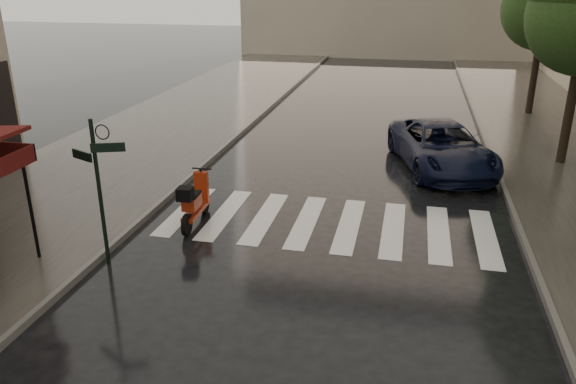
% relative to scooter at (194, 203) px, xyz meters
% --- Properties ---
extents(ground, '(120.00, 120.00, 0.00)m').
position_rel_scooter_xyz_m(ground, '(0.14, -5.25, -0.56)').
color(ground, black).
rests_on(ground, ground).
extents(sidewalk_near, '(6.00, 60.00, 0.12)m').
position_rel_scooter_xyz_m(sidewalk_near, '(-4.36, 6.75, -0.50)').
color(sidewalk_near, '#38332D').
rests_on(sidewalk_near, ground).
extents(curb_near, '(0.12, 60.00, 0.16)m').
position_rel_scooter_xyz_m(curb_near, '(-1.31, 6.75, -0.49)').
color(curb_near, '#595651').
rests_on(curb_near, ground).
extents(curb_far, '(0.12, 60.00, 0.16)m').
position_rel_scooter_xyz_m(curb_far, '(7.59, 6.75, -0.49)').
color(curb_far, '#595651').
rests_on(curb_far, ground).
extents(crosswalk, '(7.85, 3.20, 0.01)m').
position_rel_scooter_xyz_m(crosswalk, '(3.11, 0.75, -0.56)').
color(crosswalk, silver).
rests_on(crosswalk, ground).
extents(signpost, '(1.17, 0.29, 3.10)m').
position_rel_scooter_xyz_m(signpost, '(-1.05, -2.25, 1.27)').
color(signpost, black).
rests_on(signpost, ground).
extents(scooter, '(0.49, 1.85, 1.22)m').
position_rel_scooter_xyz_m(scooter, '(0.00, 0.00, 0.00)').
color(scooter, black).
rests_on(scooter, ground).
extents(parked_car, '(3.67, 5.55, 1.42)m').
position_rel_scooter_xyz_m(parked_car, '(5.90, 5.63, 0.14)').
color(parked_car, black).
rests_on(parked_car, ground).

